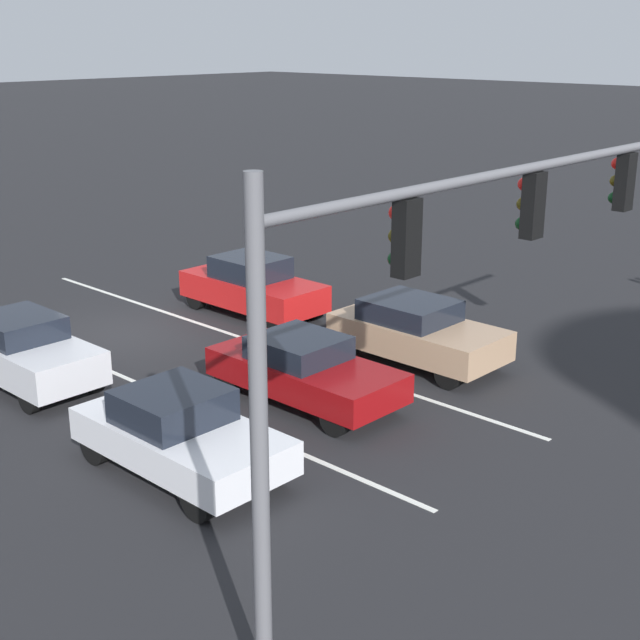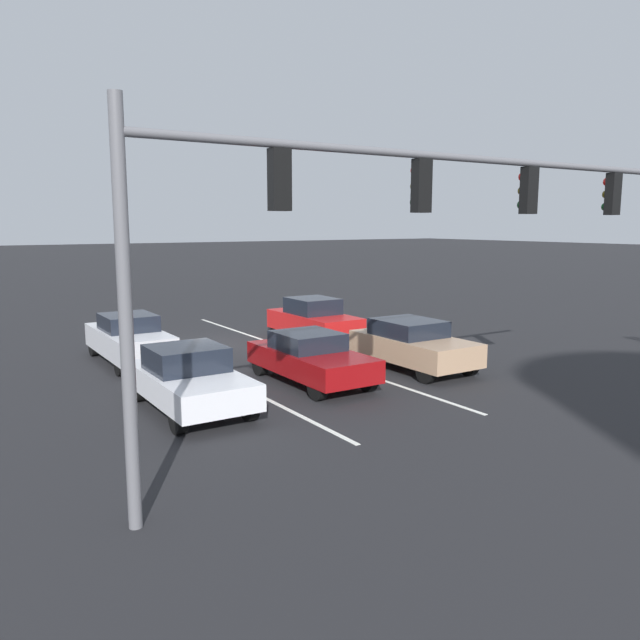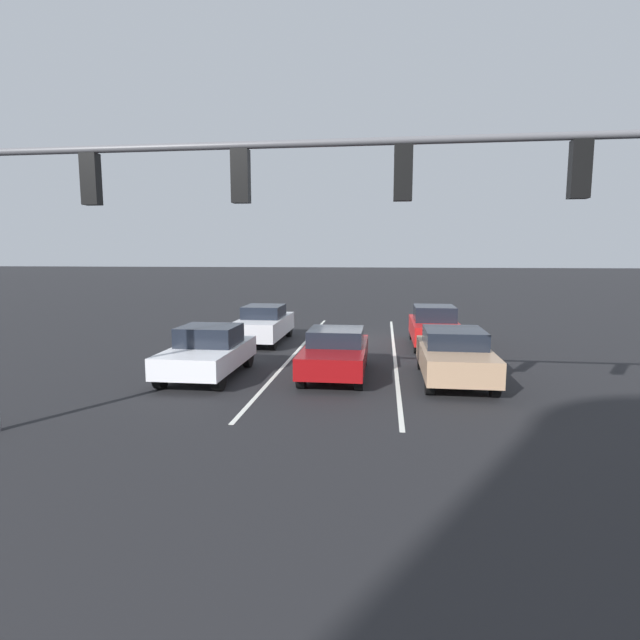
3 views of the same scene
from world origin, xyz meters
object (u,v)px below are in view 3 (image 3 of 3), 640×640
Objects in this scene: car_silver_rightlane_second at (264,324)px; traffic_signal_gantry at (214,199)px; car_white_rightlane_front at (208,352)px; car_maroon_midlane_front at (335,352)px; car_tan_leftlane_front at (454,355)px; car_red_leftlane_second at (434,326)px.

traffic_signal_gantry is at bearing 99.20° from car_silver_rightlane_second.
car_white_rightlane_front is at bearing -67.98° from traffic_signal_gantry.
traffic_signal_gantry is (-2.05, 5.08, 3.90)m from car_white_rightlane_front.
car_maroon_midlane_front is 1.05× the size of car_white_rightlane_front.
traffic_signal_gantry is (5.20, 5.46, 3.88)m from car_tan_leftlane_front.
car_red_leftlane_second is (0.04, -5.60, 0.03)m from car_tan_leftlane_front.
traffic_signal_gantry is at bearing 46.37° from car_tan_leftlane_front.
car_red_leftlane_second is at bearing -122.87° from car_maroon_midlane_front.
car_maroon_midlane_front is at bearing 57.13° from car_red_leftlane_second.
traffic_signal_gantry is at bearing 73.28° from car_maroon_midlane_front.
car_tan_leftlane_front is at bearing 141.42° from car_silver_rightlane_second.
car_red_leftlane_second is (-7.22, -5.98, 0.04)m from car_white_rightlane_front.
car_red_leftlane_second is (-3.44, -5.33, 0.08)m from car_maroon_midlane_front.
car_tan_leftlane_front is 0.97× the size of car_red_leftlane_second.
car_red_leftlane_second reaches higher than car_silver_rightlane_second.
car_silver_rightlane_second is (3.51, -5.31, 0.06)m from car_maroon_midlane_front.
car_silver_rightlane_second reaches higher than car_maroon_midlane_front.
traffic_signal_gantry is (-1.79, 11.03, 3.88)m from car_silver_rightlane_second.
car_tan_leftlane_front is 1.00× the size of car_white_rightlane_front.
traffic_signal_gantry is (1.72, 5.73, 3.94)m from car_maroon_midlane_front.
car_white_rightlane_front is 0.31× the size of traffic_signal_gantry.
traffic_signal_gantry reaches higher than car_tan_leftlane_front.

